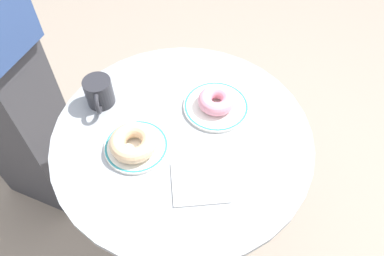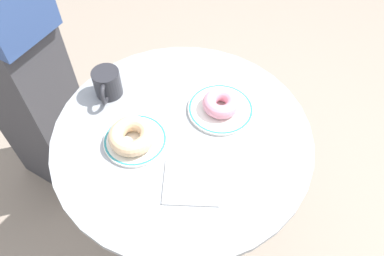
% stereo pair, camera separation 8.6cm
% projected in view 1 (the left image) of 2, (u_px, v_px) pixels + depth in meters
% --- Properties ---
extents(ground_plane, '(7.00, 7.00, 0.02)m').
position_uv_depth(ground_plane, '(186.00, 236.00, 1.67)').
color(ground_plane, gray).
extents(cafe_table, '(0.74, 0.74, 0.75)m').
position_uv_depth(cafe_table, '(183.00, 173.00, 1.23)').
color(cafe_table, '#999EA3').
rests_on(cafe_table, ground).
extents(plate_left, '(0.18, 0.18, 0.01)m').
position_uv_depth(plate_left, '(136.00, 146.00, 1.03)').
color(plate_left, white).
rests_on(plate_left, cafe_table).
extents(plate_right, '(0.19, 0.19, 0.01)m').
position_uv_depth(plate_right, '(216.00, 106.00, 1.11)').
color(plate_right, white).
rests_on(plate_right, cafe_table).
extents(donut_glazed, '(0.13, 0.13, 0.04)m').
position_uv_depth(donut_glazed, '(133.00, 143.00, 1.00)').
color(donut_glazed, '#E0B789').
rests_on(donut_glazed, plate_left).
extents(donut_pink_frosted, '(0.14, 0.14, 0.04)m').
position_uv_depth(donut_pink_frosted, '(216.00, 100.00, 1.09)').
color(donut_pink_frosted, pink).
rests_on(donut_pink_frosted, plate_right).
extents(paper_napkin, '(0.18, 0.17, 0.01)m').
position_uv_depth(paper_napkin, '(200.00, 182.00, 0.96)').
color(paper_napkin, white).
rests_on(paper_napkin, cafe_table).
extents(coffee_mug, '(0.08, 0.12, 0.09)m').
position_uv_depth(coffee_mug, '(99.00, 93.00, 1.10)').
color(coffee_mug, '#28282D').
rests_on(coffee_mug, cafe_table).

